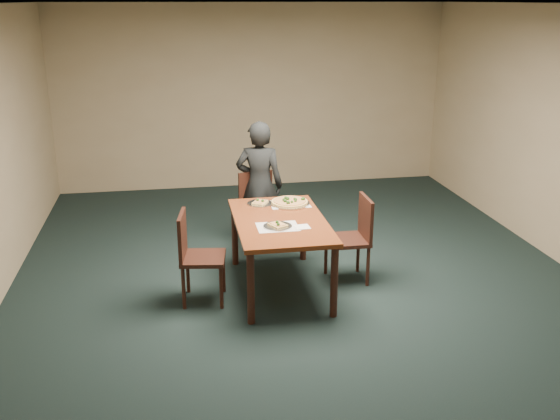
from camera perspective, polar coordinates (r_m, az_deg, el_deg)
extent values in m
plane|color=black|center=(6.40, 2.35, -7.64)|extent=(8.00, 8.00, 0.00)
plane|color=tan|center=(9.78, -2.56, 10.25)|extent=(6.00, 0.00, 6.00)
plane|color=white|center=(5.73, 2.73, 18.32)|extent=(8.00, 8.00, 0.00)
cube|color=#5F2813|center=(6.24, 0.00, -1.07)|extent=(0.90, 1.50, 0.04)
cylinder|color=black|center=(5.70, -2.69, -7.17)|extent=(0.07, 0.07, 0.70)
cylinder|color=black|center=(6.96, -4.15, -2.26)|extent=(0.07, 0.07, 0.70)
cylinder|color=black|center=(5.83, 4.98, -6.57)|extent=(0.07, 0.07, 0.70)
cylinder|color=black|center=(7.07, 2.15, -1.88)|extent=(0.07, 0.07, 0.70)
cube|color=black|center=(7.33, -1.72, -0.30)|extent=(0.50, 0.50, 0.04)
cylinder|color=black|center=(7.20, -2.53, -2.68)|extent=(0.04, 0.04, 0.43)
cylinder|color=black|center=(7.52, -3.47, -1.75)|extent=(0.04, 0.04, 0.43)
cylinder|color=black|center=(7.32, 0.12, -2.29)|extent=(0.04, 0.04, 0.43)
cylinder|color=black|center=(7.63, -0.91, -1.39)|extent=(0.04, 0.04, 0.43)
cube|color=black|center=(7.43, -2.25, 1.90)|extent=(0.42, 0.12, 0.44)
cube|color=black|center=(6.12, -7.04, -4.39)|extent=(0.48, 0.48, 0.04)
cylinder|color=black|center=(6.04, -5.39, -7.11)|extent=(0.04, 0.04, 0.43)
cylinder|color=black|center=(6.08, -8.81, -7.10)|extent=(0.04, 0.04, 0.43)
cylinder|color=black|center=(6.37, -5.20, -5.70)|extent=(0.04, 0.04, 0.43)
cylinder|color=black|center=(6.40, -8.43, -5.70)|extent=(0.04, 0.04, 0.43)
cube|color=black|center=(6.05, -8.92, -2.30)|extent=(0.10, 0.42, 0.44)
cube|color=black|center=(6.56, 6.17, -2.76)|extent=(0.42, 0.42, 0.04)
cylinder|color=black|center=(6.76, 4.22, -4.16)|extent=(0.04, 0.04, 0.43)
cylinder|color=black|center=(6.85, 7.15, -3.95)|extent=(0.04, 0.04, 0.43)
cylinder|color=black|center=(6.44, 4.97, -5.38)|extent=(0.04, 0.04, 0.43)
cylinder|color=black|center=(6.54, 8.04, -5.14)|extent=(0.04, 0.04, 0.43)
cube|color=black|center=(6.52, 7.85, -0.69)|extent=(0.04, 0.42, 0.44)
imported|color=black|center=(7.33, -1.88, 2.27)|extent=(0.64, 0.50, 1.53)
cube|color=white|center=(6.70, 0.88, 0.56)|extent=(0.42, 0.32, 0.00)
cube|color=white|center=(6.03, -0.22, -1.54)|extent=(0.40, 0.30, 0.00)
cylinder|color=silver|center=(6.70, 0.88, 0.62)|extent=(0.43, 0.43, 0.01)
cylinder|color=tan|center=(6.69, 0.88, 0.75)|extent=(0.39, 0.39, 0.02)
cylinder|color=#DEC674|center=(6.69, 0.88, 0.86)|extent=(0.35, 0.35, 0.01)
sphere|color=#1A3B12|center=(6.70, 2.08, 1.02)|extent=(0.03, 0.03, 0.03)
sphere|color=#1A3B12|center=(6.71, 1.35, 1.02)|extent=(0.03, 0.03, 0.03)
sphere|color=#1A3B12|center=(6.63, 0.48, 0.83)|extent=(0.04, 0.04, 0.04)
sphere|color=#1A3B12|center=(6.60, 1.09, 0.74)|extent=(0.03, 0.03, 0.03)
sphere|color=#1A3B12|center=(6.70, 2.15, 1.03)|extent=(0.04, 0.04, 0.04)
sphere|color=#1A3B12|center=(6.69, 1.45, 0.98)|extent=(0.03, 0.03, 0.03)
sphere|color=#1A3B12|center=(6.57, 0.75, 0.69)|extent=(0.04, 0.04, 0.04)
sphere|color=#1A3B12|center=(6.74, 0.53, 1.13)|extent=(0.03, 0.03, 0.03)
sphere|color=#1A3B12|center=(6.67, 0.36, 0.94)|extent=(0.03, 0.03, 0.03)
sphere|color=#1A3B12|center=(6.70, 0.72, 1.05)|extent=(0.04, 0.04, 0.04)
sphere|color=#1A3B12|center=(6.64, 1.42, 0.84)|extent=(0.03, 0.03, 0.03)
cylinder|color=silver|center=(6.02, -0.22, -1.49)|extent=(0.28, 0.28, 0.01)
cube|color=tan|center=(6.02, -0.22, -1.37)|extent=(0.19, 0.21, 0.02)
cube|color=#DEC674|center=(6.02, -0.22, -1.28)|extent=(0.15, 0.17, 0.01)
sphere|color=#1A3B12|center=(6.03, -0.26, -1.11)|extent=(0.03, 0.03, 0.03)
sphere|color=#1A3B12|center=(5.97, -0.16, -1.33)|extent=(0.03, 0.03, 0.03)
cylinder|color=silver|center=(6.70, -1.84, 0.60)|extent=(0.28, 0.28, 0.01)
cube|color=tan|center=(6.70, -1.84, 0.71)|extent=(0.20, 0.21, 0.02)
cube|color=#DEC674|center=(6.70, -1.84, 0.80)|extent=(0.16, 0.17, 0.01)
sphere|color=#1A3B12|center=(6.71, -2.06, 0.94)|extent=(0.03, 0.03, 0.03)
sphere|color=#1A3B12|center=(6.67, -1.60, 0.84)|extent=(0.03, 0.03, 0.03)
cube|color=white|center=(6.02, 2.05, -1.56)|extent=(0.15, 0.15, 0.01)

